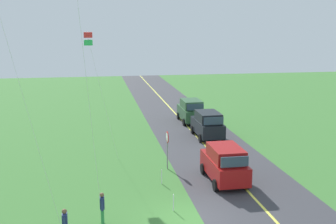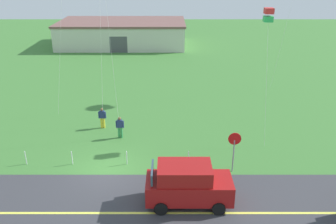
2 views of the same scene
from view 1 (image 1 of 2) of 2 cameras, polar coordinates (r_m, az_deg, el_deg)
ground_plane at (r=21.33m, az=3.21°, el=-14.48°), size 120.00×120.00×0.10m
asphalt_road at (r=22.49m, az=13.46°, el=-13.22°), size 120.00×7.00×0.00m
road_centre_stripe at (r=22.48m, az=13.46°, el=-13.21°), size 120.00×0.16×0.00m
car_suv_foreground at (r=25.80m, az=7.72°, el=-6.94°), size 4.40×2.12×2.24m
car_parked_east_far at (r=41.12m, az=3.13°, el=0.20°), size 4.40×2.12×2.24m
car_parked_east_near at (r=35.56m, az=5.41°, el=-1.67°), size 4.40×2.12×2.24m
stop_sign at (r=27.56m, az=-0.09°, el=-4.20°), size 0.76×0.08×2.56m
person_adult_companion at (r=20.69m, az=-8.94°, el=-12.69°), size 0.58×0.22×1.60m
kite_yellow_high at (r=28.65m, az=-10.80°, el=9.72°), size 0.56×2.07×8.92m
fence_post_3 at (r=21.95m, az=0.74°, el=-12.23°), size 0.05×0.05×0.90m
fence_post_4 at (r=25.42m, az=-0.87°, el=-8.80°), size 0.05×0.05×0.90m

